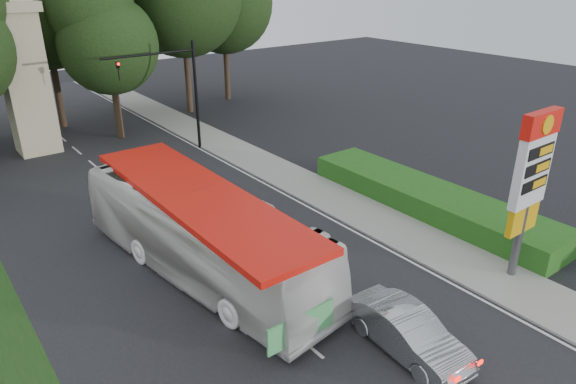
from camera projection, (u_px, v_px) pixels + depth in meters
road_surface at (191, 247)px, 22.94m from camera, size 14.00×80.00×0.02m
sidewalk_right at (332, 198)px, 27.66m from camera, size 3.00×80.00×0.12m
hedge at (429, 199)px, 26.21m from camera, size 3.00×14.00×1.20m
gas_station_pylon at (532, 174)px, 19.02m from camera, size 2.10×0.45×6.85m
traffic_signal_mast at (177, 83)px, 32.93m from camera, size 6.10×0.35×7.20m
monument at (24, 76)px, 32.82m from camera, size 3.00×3.00×10.05m
tree_monument_right at (106, 23)px, 34.35m from camera, size 6.72×6.72×13.20m
transit_bus at (201, 234)px, 20.27m from camera, size 4.72×13.25×3.61m
sedan_silver at (407, 332)px, 16.50m from camera, size 1.86×4.59×1.48m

